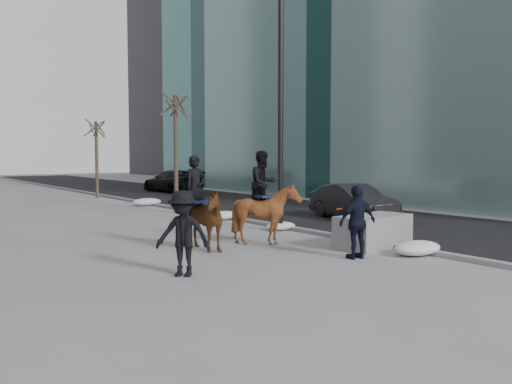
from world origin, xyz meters
TOP-DOWN VIEW (x-y plane):
  - ground at (0.00, 0.00)m, footprint 120.00×120.00m
  - road at (7.00, 10.00)m, footprint 8.00×90.00m
  - curb at (3.00, 10.00)m, footprint 0.25×90.00m
  - planter at (2.65, -0.48)m, footprint 2.29×1.35m
  - car_near at (6.73, 4.20)m, footprint 2.10×4.28m
  - car_far at (8.05, 21.67)m, footprint 2.45×5.16m
  - tree_near at (2.40, 10.30)m, footprint 1.20×1.20m
  - tree_far at (2.40, 19.97)m, footprint 1.20×1.20m
  - mounted_left at (-1.36, 1.86)m, footprint 1.14×2.01m
  - mounted_right at (0.61, 1.59)m, footprint 1.39×1.56m
  - feeder at (1.14, -1.33)m, footprint 1.07×0.92m
  - camera_crew at (-3.09, -0.54)m, footprint 1.25×1.27m
  - lamppost at (2.60, 3.63)m, footprint 0.25×2.17m
  - snow_piles at (2.70, 6.24)m, footprint 1.44×16.72m

SIDE VIEW (x-z plane):
  - ground at x=0.00m, z-range 0.00..0.00m
  - road at x=7.00m, z-range 0.00..0.01m
  - curb at x=3.00m, z-range 0.00..0.12m
  - snow_piles at x=2.70m, z-range -0.01..0.35m
  - planter at x=2.65m, z-range 0.00..0.87m
  - car_near at x=6.73m, z-range 0.00..1.35m
  - car_far at x=8.05m, z-range 0.00..1.45m
  - feeder at x=1.14m, z-range 0.00..1.76m
  - camera_crew at x=-3.09m, z-range 0.01..1.76m
  - mounted_left at x=-1.36m, z-range -0.31..2.14m
  - mounted_right at x=0.61m, z-range -0.25..2.33m
  - tree_far at x=2.40m, z-range 0.00..4.81m
  - tree_near at x=2.40m, z-range 0.00..5.54m
  - lamppost at x=2.60m, z-range 0.45..9.54m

